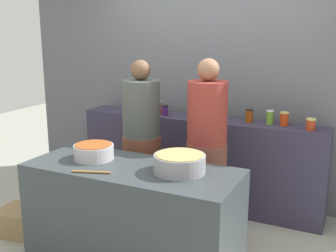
{
  "coord_description": "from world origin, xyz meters",
  "views": [
    {
      "loc": [
        1.59,
        -2.91,
        1.91
      ],
      "look_at": [
        0.0,
        0.35,
        1.05
      ],
      "focal_mm": 43.92,
      "sensor_mm": 36.0,
      "label": 1
    }
  ],
  "objects_px": {
    "preserve_jar_8": "(311,124)",
    "bread_crate": "(19,220)",
    "preserve_jar_0": "(135,106)",
    "preserve_jar_2": "(165,110)",
    "wooden_spoon": "(91,172)",
    "preserve_jar_7": "(284,119)",
    "cook_in_cap": "(206,159)",
    "cooking_pot_center": "(180,163)",
    "preserve_jar_1": "(157,107)",
    "cook_with_tongs": "(142,151)",
    "preserve_jar_5": "(249,116)",
    "preserve_jar_3": "(192,111)",
    "preserve_jar_4": "(217,116)",
    "preserve_jar_6": "(270,117)",
    "cooking_pot_left": "(94,152)"
  },
  "relations": [
    {
      "from": "preserve_jar_8",
      "to": "bread_crate",
      "type": "relative_size",
      "value": 0.31
    },
    {
      "from": "preserve_jar_0",
      "to": "preserve_jar_2",
      "type": "xyz_separation_m",
      "value": [
        0.42,
        -0.05,
        -0.0
      ]
    },
    {
      "from": "preserve_jar_0",
      "to": "wooden_spoon",
      "type": "relative_size",
      "value": 0.41
    },
    {
      "from": "preserve_jar_7",
      "to": "preserve_jar_8",
      "type": "relative_size",
      "value": 1.2
    },
    {
      "from": "preserve_jar_2",
      "to": "cook_in_cap",
      "type": "relative_size",
      "value": 0.07
    },
    {
      "from": "cooking_pot_center",
      "to": "wooden_spoon",
      "type": "bearing_deg",
      "value": -152.33
    },
    {
      "from": "cook_in_cap",
      "to": "bread_crate",
      "type": "distance_m",
      "value": 1.89
    },
    {
      "from": "preserve_jar_1",
      "to": "wooden_spoon",
      "type": "relative_size",
      "value": 0.47
    },
    {
      "from": "cook_with_tongs",
      "to": "preserve_jar_1",
      "type": "bearing_deg",
      "value": 104.39
    },
    {
      "from": "preserve_jar_5",
      "to": "preserve_jar_7",
      "type": "height_order",
      "value": "same"
    },
    {
      "from": "preserve_jar_3",
      "to": "preserve_jar_8",
      "type": "height_order",
      "value": "preserve_jar_3"
    },
    {
      "from": "preserve_jar_3",
      "to": "cook_in_cap",
      "type": "relative_size",
      "value": 0.08
    },
    {
      "from": "preserve_jar_4",
      "to": "preserve_jar_8",
      "type": "xyz_separation_m",
      "value": [
        0.93,
        0.02,
        0.01
      ]
    },
    {
      "from": "preserve_jar_4",
      "to": "preserve_jar_5",
      "type": "height_order",
      "value": "preserve_jar_5"
    },
    {
      "from": "preserve_jar_0",
      "to": "preserve_jar_8",
      "type": "bearing_deg",
      "value": -1.62
    },
    {
      "from": "preserve_jar_1",
      "to": "preserve_jar_8",
      "type": "height_order",
      "value": "preserve_jar_1"
    },
    {
      "from": "preserve_jar_0",
      "to": "bread_crate",
      "type": "relative_size",
      "value": 0.33
    },
    {
      "from": "preserve_jar_1",
      "to": "bread_crate",
      "type": "height_order",
      "value": "preserve_jar_1"
    },
    {
      "from": "preserve_jar_1",
      "to": "preserve_jar_3",
      "type": "distance_m",
      "value": 0.43
    },
    {
      "from": "preserve_jar_2",
      "to": "wooden_spoon",
      "type": "height_order",
      "value": "preserve_jar_2"
    },
    {
      "from": "preserve_jar_3",
      "to": "preserve_jar_6",
      "type": "relative_size",
      "value": 0.93
    },
    {
      "from": "preserve_jar_6",
      "to": "cooking_pot_left",
      "type": "height_order",
      "value": "preserve_jar_6"
    },
    {
      "from": "preserve_jar_4",
      "to": "cook_with_tongs",
      "type": "relative_size",
      "value": 0.06
    },
    {
      "from": "preserve_jar_3",
      "to": "preserve_jar_7",
      "type": "distance_m",
      "value": 0.97
    },
    {
      "from": "preserve_jar_6",
      "to": "cook_in_cap",
      "type": "xyz_separation_m",
      "value": [
        -0.41,
        -0.69,
        -0.3
      ]
    },
    {
      "from": "preserve_jar_5",
      "to": "preserve_jar_8",
      "type": "xyz_separation_m",
      "value": [
        0.61,
        -0.07,
        -0.01
      ]
    },
    {
      "from": "preserve_jar_8",
      "to": "cook_with_tongs",
      "type": "height_order",
      "value": "cook_with_tongs"
    },
    {
      "from": "preserve_jar_5",
      "to": "bread_crate",
      "type": "height_order",
      "value": "preserve_jar_5"
    },
    {
      "from": "preserve_jar_2",
      "to": "preserve_jar_1",
      "type": "bearing_deg",
      "value": 154.98
    },
    {
      "from": "preserve_jar_7",
      "to": "cooking_pot_left",
      "type": "height_order",
      "value": "preserve_jar_7"
    },
    {
      "from": "preserve_jar_6",
      "to": "preserve_jar_7",
      "type": "xyz_separation_m",
      "value": [
        0.14,
        -0.01,
        -0.0
      ]
    },
    {
      "from": "preserve_jar_2",
      "to": "bread_crate",
      "type": "distance_m",
      "value": 1.85
    },
    {
      "from": "preserve_jar_1",
      "to": "preserve_jar_6",
      "type": "relative_size",
      "value": 1.01
    },
    {
      "from": "preserve_jar_0",
      "to": "preserve_jar_6",
      "type": "relative_size",
      "value": 0.87
    },
    {
      "from": "preserve_jar_2",
      "to": "preserve_jar_8",
      "type": "relative_size",
      "value": 1.04
    },
    {
      "from": "preserve_jar_3",
      "to": "preserve_jar_7",
      "type": "relative_size",
      "value": 0.96
    },
    {
      "from": "wooden_spoon",
      "to": "cooking_pot_center",
      "type": "bearing_deg",
      "value": 27.67
    },
    {
      "from": "preserve_jar_6",
      "to": "cooking_pot_center",
      "type": "xyz_separation_m",
      "value": [
        -0.36,
        -1.39,
        -0.12
      ]
    },
    {
      "from": "preserve_jar_2",
      "to": "cook_in_cap",
      "type": "xyz_separation_m",
      "value": [
        0.72,
        -0.61,
        -0.29
      ]
    },
    {
      "from": "preserve_jar_1",
      "to": "preserve_jar_2",
      "type": "distance_m",
      "value": 0.14
    },
    {
      "from": "cook_with_tongs",
      "to": "cook_in_cap",
      "type": "xyz_separation_m",
      "value": [
        0.68,
        -0.01,
        0.02
      ]
    },
    {
      "from": "cooking_pot_left",
      "to": "bread_crate",
      "type": "xyz_separation_m",
      "value": [
        -0.89,
        -0.02,
        -0.8
      ]
    },
    {
      "from": "preserve_jar_5",
      "to": "preserve_jar_8",
      "type": "height_order",
      "value": "preserve_jar_5"
    },
    {
      "from": "preserve_jar_0",
      "to": "cook_with_tongs",
      "type": "relative_size",
      "value": 0.07
    },
    {
      "from": "preserve_jar_3",
      "to": "cook_with_tongs",
      "type": "bearing_deg",
      "value": -112.43
    },
    {
      "from": "bread_crate",
      "to": "preserve_jar_2",
      "type": "bearing_deg",
      "value": 56.23
    },
    {
      "from": "preserve_jar_7",
      "to": "preserve_jar_1",
      "type": "bearing_deg",
      "value": -179.22
    },
    {
      "from": "preserve_jar_6",
      "to": "wooden_spoon",
      "type": "relative_size",
      "value": 0.47
    },
    {
      "from": "preserve_jar_5",
      "to": "cook_with_tongs",
      "type": "relative_size",
      "value": 0.08
    },
    {
      "from": "preserve_jar_1",
      "to": "cook_with_tongs",
      "type": "xyz_separation_m",
      "value": [
        0.17,
        -0.65,
        -0.32
      ]
    }
  ]
}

